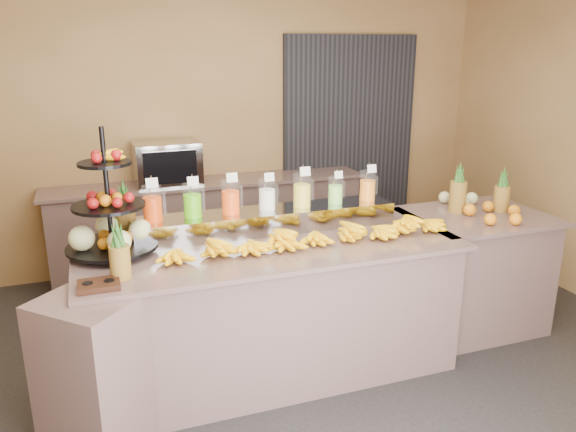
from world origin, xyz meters
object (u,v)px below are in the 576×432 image
pitcher_tray (267,220)px  banana_heap (313,233)px  right_fruit_pile (486,206)px  oven_warmer (167,163)px  condiment_caddy (99,285)px  fruit_stand (116,221)px

pitcher_tray → banana_heap: banana_heap is taller
banana_heap → right_fruit_pile: 1.49m
banana_heap → oven_warmer: 2.14m
banana_heap → condiment_caddy: bearing=-168.5°
pitcher_tray → right_fruit_pile: bearing=-7.4°
right_fruit_pile → pitcher_tray: bearing=172.6°
banana_heap → right_fruit_pile: size_ratio=4.30×
condiment_caddy → oven_warmer: size_ratio=0.37×
banana_heap → fruit_stand: fruit_stand is taller
banana_heap → oven_warmer: bearing=107.8°
fruit_stand → right_fruit_pile: 2.71m
fruit_stand → condiment_caddy: bearing=-102.9°
fruit_stand → oven_warmer: bearing=73.8°
pitcher_tray → oven_warmer: oven_warmer is taller
pitcher_tray → oven_warmer: bearing=105.1°
pitcher_tray → banana_heap: size_ratio=0.93×
pitcher_tray → fruit_stand: size_ratio=2.33×
condiment_caddy → right_fruit_pile: 2.87m
condiment_caddy → right_fruit_pile: bearing=8.4°
condiment_caddy → oven_warmer: (0.71, 2.31, 0.18)m
condiment_caddy → right_fruit_pile: (2.84, 0.42, 0.06)m
right_fruit_pile → oven_warmer: 2.85m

